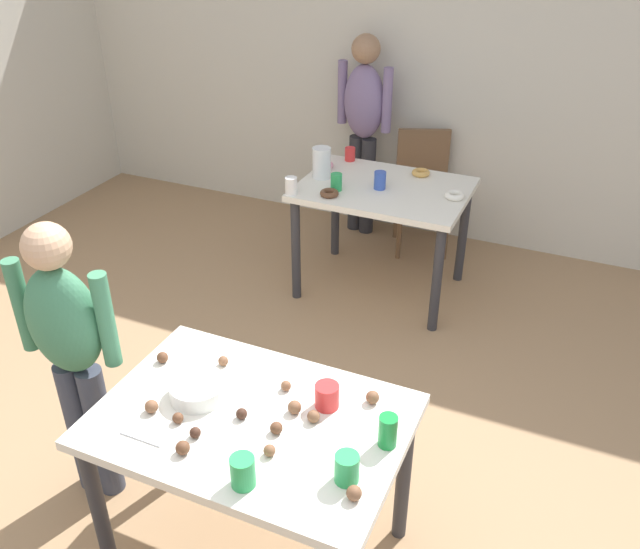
{
  "coord_description": "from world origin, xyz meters",
  "views": [
    {
      "loc": [
        1.02,
        -1.59,
        2.43
      ],
      "look_at": [
        -0.02,
        0.78,
        0.9
      ],
      "focal_mm": 37.64,
      "sensor_mm": 36.0,
      "label": 1
    }
  ],
  "objects_px": {
    "dining_table_far": "(383,202)",
    "mixing_bowl": "(198,390)",
    "soda_can": "(388,431)",
    "dining_table_near": "(252,438)",
    "person_adult_far": "(364,119)",
    "pitcher_far": "(322,163)",
    "person_girl_near": "(71,346)",
    "chair_far_table": "(422,183)"
  },
  "relations": [
    {
      "from": "chair_far_table",
      "to": "person_girl_near",
      "type": "distance_m",
      "value": 3.0
    },
    {
      "from": "dining_table_near",
      "to": "person_girl_near",
      "type": "distance_m",
      "value": 0.86
    },
    {
      "from": "soda_can",
      "to": "dining_table_near",
      "type": "bearing_deg",
      "value": -171.89
    },
    {
      "from": "chair_far_table",
      "to": "person_adult_far",
      "type": "height_order",
      "value": "person_adult_far"
    },
    {
      "from": "chair_far_table",
      "to": "person_girl_near",
      "type": "bearing_deg",
      "value": -102.49
    },
    {
      "from": "dining_table_far",
      "to": "person_adult_far",
      "type": "relative_size",
      "value": 0.7
    },
    {
      "from": "dining_table_near",
      "to": "chair_far_table",
      "type": "xyz_separation_m",
      "value": [
        -0.2,
        2.94,
        -0.15
      ]
    },
    {
      "from": "soda_can",
      "to": "pitcher_far",
      "type": "bearing_deg",
      "value": 119.06
    },
    {
      "from": "dining_table_far",
      "to": "pitcher_far",
      "type": "distance_m",
      "value": 0.47
    },
    {
      "from": "dining_table_near",
      "to": "person_girl_near",
      "type": "xyz_separation_m",
      "value": [
        -0.84,
        0.03,
        0.15
      ]
    },
    {
      "from": "dining_table_far",
      "to": "chair_far_table",
      "type": "relative_size",
      "value": 1.22
    },
    {
      "from": "dining_table_far",
      "to": "mixing_bowl",
      "type": "height_order",
      "value": "mixing_bowl"
    },
    {
      "from": "chair_far_table",
      "to": "mixing_bowl",
      "type": "distance_m",
      "value": 2.93
    },
    {
      "from": "mixing_bowl",
      "to": "person_adult_far",
      "type": "bearing_deg",
      "value": 98.7
    },
    {
      "from": "chair_far_table",
      "to": "person_adult_far",
      "type": "distance_m",
      "value": 0.64
    },
    {
      "from": "dining_table_far",
      "to": "person_girl_near",
      "type": "bearing_deg",
      "value": -105.27
    },
    {
      "from": "person_girl_near",
      "to": "mixing_bowl",
      "type": "relative_size",
      "value": 6.35
    },
    {
      "from": "person_adult_far",
      "to": "chair_far_table",
      "type": "bearing_deg",
      "value": -4.51
    },
    {
      "from": "person_girl_near",
      "to": "mixing_bowl",
      "type": "distance_m",
      "value": 0.61
    },
    {
      "from": "dining_table_near",
      "to": "soda_can",
      "type": "xyz_separation_m",
      "value": [
        0.5,
        0.07,
        0.17
      ]
    },
    {
      "from": "mixing_bowl",
      "to": "dining_table_far",
      "type": "bearing_deg",
      "value": 90.37
    },
    {
      "from": "dining_table_far",
      "to": "person_girl_near",
      "type": "height_order",
      "value": "person_girl_near"
    },
    {
      "from": "pitcher_far",
      "to": "person_adult_far",
      "type": "bearing_deg",
      "value": 91.02
    },
    {
      "from": "person_adult_far",
      "to": "pitcher_far",
      "type": "bearing_deg",
      "value": -88.98
    },
    {
      "from": "soda_can",
      "to": "chair_far_table",
      "type": "bearing_deg",
      "value": 103.56
    },
    {
      "from": "person_adult_far",
      "to": "mixing_bowl",
      "type": "height_order",
      "value": "person_adult_far"
    },
    {
      "from": "dining_table_far",
      "to": "chair_far_table",
      "type": "height_order",
      "value": "chair_far_table"
    },
    {
      "from": "dining_table_near",
      "to": "person_adult_far",
      "type": "distance_m",
      "value": 3.07
    },
    {
      "from": "dining_table_near",
      "to": "pitcher_far",
      "type": "height_order",
      "value": "pitcher_far"
    },
    {
      "from": "person_girl_near",
      "to": "person_adult_far",
      "type": "height_order",
      "value": "person_adult_far"
    },
    {
      "from": "dining_table_near",
      "to": "mixing_bowl",
      "type": "relative_size",
      "value": 5.28
    },
    {
      "from": "chair_far_table",
      "to": "person_girl_near",
      "type": "xyz_separation_m",
      "value": [
        -0.65,
        -2.91,
        0.3
      ]
    },
    {
      "from": "person_girl_near",
      "to": "soda_can",
      "type": "distance_m",
      "value": 1.34
    },
    {
      "from": "chair_far_table",
      "to": "soda_can",
      "type": "distance_m",
      "value": 2.97
    },
    {
      "from": "dining_table_near",
      "to": "pitcher_far",
      "type": "bearing_deg",
      "value": 107.21
    },
    {
      "from": "dining_table_far",
      "to": "person_girl_near",
      "type": "xyz_separation_m",
      "value": [
        -0.59,
        -2.17,
        0.16
      ]
    },
    {
      "from": "person_adult_far",
      "to": "dining_table_far",
      "type": "bearing_deg",
      "value": -60.75
    },
    {
      "from": "mixing_bowl",
      "to": "soda_can",
      "type": "distance_m",
      "value": 0.73
    },
    {
      "from": "person_girl_near",
      "to": "pitcher_far",
      "type": "height_order",
      "value": "person_girl_near"
    },
    {
      "from": "person_girl_near",
      "to": "mixing_bowl",
      "type": "xyz_separation_m",
      "value": [
        0.61,
        -0.01,
        -0.02
      ]
    },
    {
      "from": "soda_can",
      "to": "mixing_bowl",
      "type": "bearing_deg",
      "value": -175.98
    },
    {
      "from": "chair_far_table",
      "to": "dining_table_far",
      "type": "bearing_deg",
      "value": -94.11
    }
  ]
}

